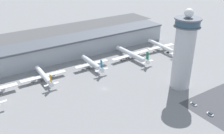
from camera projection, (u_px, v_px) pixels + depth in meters
The scene contains 11 objects.
ground_plane at pixel (104, 89), 181.45m from camera, with size 1000.00×1000.00×0.00m, color gray.
terminal_building at pixel (64, 48), 230.53m from camera, with size 218.70×25.00×17.84m.
runway_strip at pixel (36, 34), 300.01m from camera, with size 328.05×44.00×0.01m, color #515154.
control_tower at pixel (184, 52), 173.22m from camera, with size 17.90×17.90×57.71m.
airplane_gate_charlie at pixel (44, 76), 191.72m from camera, with size 35.59×34.50×12.08m.
airplane_gate_delta at pixel (92, 63), 211.34m from camera, with size 30.44×33.37×13.31m.
airplane_gate_echo at pixel (132, 55), 230.11m from camera, with size 41.73×44.37×13.34m.
airplane_gate_foxtrot at pixel (162, 46), 247.72m from camera, with size 30.87×41.17×12.77m.
service_truck_fuel at pixel (168, 54), 240.26m from camera, with size 3.64×6.88×2.56m.
car_green_van at pixel (210, 114), 152.81m from camera, with size 1.98×4.16×1.59m.
car_white_wagon at pixel (193, 104), 162.83m from camera, with size 1.94×4.44×1.37m.
Camera 1 is at (-81.27, -134.63, 92.08)m, focal length 40.00 mm.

